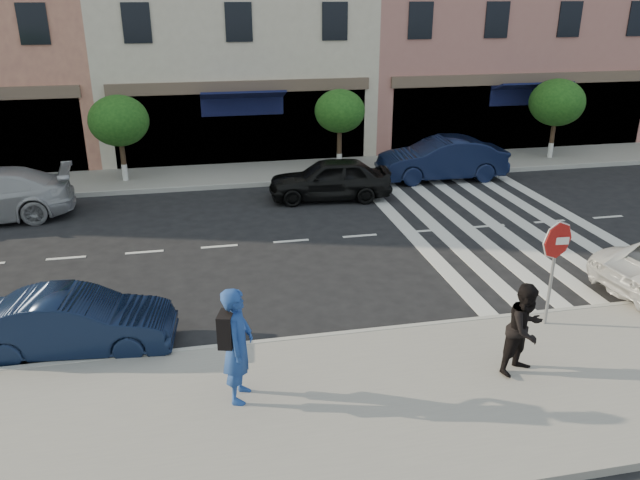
# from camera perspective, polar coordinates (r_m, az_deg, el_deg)

# --- Properties ---
(ground) EXTENTS (120.00, 120.00, 0.00)m
(ground) POSITION_cam_1_polar(r_m,az_deg,el_deg) (13.96, -0.01, -6.06)
(ground) COLOR black
(ground) RESTS_ON ground
(sidewalk_near) EXTENTS (60.00, 4.50, 0.15)m
(sidewalk_near) POSITION_cam_1_polar(r_m,az_deg,el_deg) (10.82, 4.15, -14.74)
(sidewalk_near) COLOR gray
(sidewalk_near) RESTS_ON ground
(sidewalk_far) EXTENTS (60.00, 3.00, 0.15)m
(sidewalk_far) POSITION_cam_1_polar(r_m,az_deg,el_deg) (24.11, -5.35, 6.09)
(sidewalk_far) COLOR gray
(sidewalk_far) RESTS_ON ground
(building_centre) EXTENTS (11.00, 9.00, 11.00)m
(building_centre) POSITION_cam_1_polar(r_m,az_deg,el_deg) (29.20, -8.23, 19.46)
(building_centre) COLOR beige
(building_centre) RESTS_ON ground
(street_tree_wb) EXTENTS (2.10, 2.10, 3.06)m
(street_tree_wb) POSITION_cam_1_polar(r_m,az_deg,el_deg) (23.42, -17.92, 10.31)
(street_tree_wb) COLOR #473323
(street_tree_wb) RESTS_ON sidewalk_far
(street_tree_c) EXTENTS (1.90, 1.90, 3.04)m
(street_tree_c) POSITION_cam_1_polar(r_m,az_deg,el_deg) (23.92, 1.82, 11.66)
(street_tree_c) COLOR #473323
(street_tree_c) RESTS_ON sidewalk_far
(street_tree_ea) EXTENTS (2.20, 2.20, 3.19)m
(street_tree_ea) POSITION_cam_1_polar(r_m,az_deg,el_deg) (27.42, 20.84, 11.65)
(street_tree_ea) COLOR #473323
(street_tree_ea) RESTS_ON sidewalk_far
(stop_sign) EXTENTS (0.79, 0.12, 2.24)m
(stop_sign) POSITION_cam_1_polar(r_m,az_deg,el_deg) (13.08, 20.79, -0.84)
(stop_sign) COLOR gray
(stop_sign) RESTS_ON sidewalk_near
(photographer) EXTENTS (0.67, 0.84, 2.02)m
(photographer) POSITION_cam_1_polar(r_m,az_deg,el_deg) (10.36, -7.51, -9.48)
(photographer) COLOR navy
(photographer) RESTS_ON sidewalk_near
(walker) EXTENTS (1.03, 0.94, 1.71)m
(walker) POSITION_cam_1_polar(r_m,az_deg,el_deg) (11.61, 18.26, -7.73)
(walker) COLOR black
(walker) RESTS_ON sidewalk_near
(car_near_mid) EXTENTS (3.83, 1.65, 1.23)m
(car_near_mid) POSITION_cam_1_polar(r_m,az_deg,el_deg) (12.93, -21.48, -7.02)
(car_near_mid) COLOR #0E1932
(car_near_mid) RESTS_ON ground
(car_far_mid) EXTENTS (4.21, 2.00, 1.39)m
(car_far_mid) POSITION_cam_1_polar(r_m,az_deg,el_deg) (21.01, 0.91, 5.61)
(car_far_mid) COLOR black
(car_far_mid) RESTS_ON ground
(car_far_right) EXTENTS (4.76, 1.77, 1.55)m
(car_far_right) POSITION_cam_1_polar(r_m,az_deg,el_deg) (23.74, 11.06, 7.29)
(car_far_right) COLOR black
(car_far_right) RESTS_ON ground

